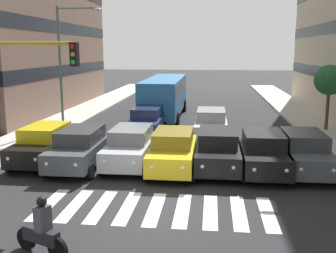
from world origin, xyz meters
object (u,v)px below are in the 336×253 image
car_2 (217,150)px  street_lamp_right (66,55)px  car_4 (131,147)px  car_3 (173,151)px  car_6 (45,144)px  car_1 (263,152)px  street_tree_2 (330,80)px  car_row2_1 (147,121)px  car_0 (304,152)px  car_row2_0 (211,124)px  motorcycle_with_rider (42,231)px  car_5 (80,148)px  bus_behind_traffic (165,93)px

car_2 → street_lamp_right: street_lamp_right is taller
car_4 → car_3: bearing=165.7°
car_6 → car_1: bearing=177.6°
car_6 → street_tree_2: (-14.71, -8.68, 2.35)m
car_1 → car_row2_1: (6.00, -6.63, 0.00)m
car_row2_1 → street_tree_2: street_tree_2 is taller
car_0 → car_2: size_ratio=1.00×
car_row2_0 → motorcycle_with_rider: car_row2_0 is taller
car_0 → car_5: (9.54, 0.34, 0.00)m
car_2 → car_row2_0: size_ratio=1.00×
car_6 → car_row2_1: bearing=-120.7°
car_row2_0 → street_lamp_right: size_ratio=0.59×
car_4 → car_row2_0: bearing=-121.2°
car_1 → car_2: same height
car_0 → bus_behind_traffic: bearing=-60.5°
car_0 → motorcycle_with_rider: car_0 is taller
car_6 → car_row2_1: (-3.68, -6.21, 0.00)m
car_3 → car_0: bearing=-176.5°
car_0 → car_4: size_ratio=1.00×
car_0 → bus_behind_traffic: size_ratio=0.42×
car_5 → motorcycle_with_rider: bearing=101.5°
street_tree_2 → car_4: bearing=39.1°
car_2 → motorcycle_with_rider: car_2 is taller
car_3 → car_row2_0: size_ratio=1.00×
car_5 → car_2: bearing=-177.1°
car_row2_1 → car_4: bearing=92.8°
car_2 → car_4: same height
car_3 → bus_behind_traffic: bus_behind_traffic is taller
car_2 → car_row2_0: same height
car_row2_1 → street_tree_2: 11.54m
car_5 → street_tree_2: size_ratio=1.10×
car_1 → bus_behind_traffic: bearing=-66.8°
car_2 → car_row2_0: (0.30, -5.98, 0.00)m
car_5 → car_6: bearing=-16.4°
car_row2_0 → bus_behind_traffic: bus_behind_traffic is taller
car_4 → car_row2_1: bearing=-87.2°
car_3 → car_6: (5.92, -0.54, 0.00)m
street_lamp_right → street_tree_2: bearing=-175.9°
car_2 → street_lamp_right: 12.78m
car_0 → car_1: 1.71m
car_4 → car_5: bearing=12.9°
car_3 → street_tree_2: bearing=-133.6°
car_2 → car_5: 5.96m
car_5 → street_lamp_right: bearing=-66.9°
car_5 → car_1: bearing=-179.1°
car_4 → motorcycle_with_rider: car_4 is taller
car_0 → car_3: (5.46, 0.33, 0.00)m
bus_behind_traffic → car_3: bearing=98.2°
street_lamp_right → car_row2_0: bearing=168.9°
car_0 → motorcycle_with_rider: (8.03, 7.77, -0.24)m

